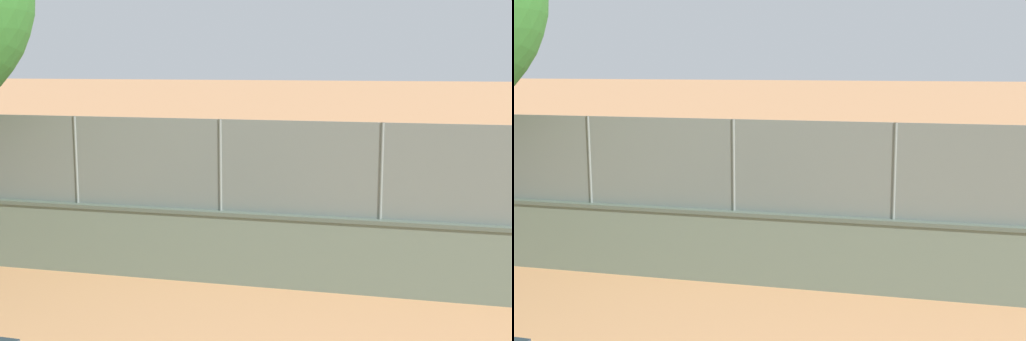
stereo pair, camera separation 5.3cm
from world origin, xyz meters
The scene contains 8 objects.
ground_plane centered at (0.00, 0.00, 0.00)m, with size 260.00×260.00×0.00m, color tan.
perimeter_wall centered at (0.62, 10.50, 0.74)m, with size 25.47×0.84×1.47m.
fence_panel_on_wall centered at (0.62, 10.50, 2.38)m, with size 25.02×0.50×1.82m.
player_crossing_court centered at (4.20, 3.84, 0.87)m, with size 1.12×0.68×1.48m.
player_at_service_line centered at (4.44, -1.29, 1.00)m, with size 1.06×0.89×1.69m.
player_foreground_swinging centered at (-4.41, -1.69, 0.99)m, with size 1.07×0.74×1.68m.
sports_ball centered at (4.85, 5.37, 0.05)m, with size 0.10×0.10×0.10m, color orange.
courtside_bench centered at (-2.29, 9.29, 0.46)m, with size 1.61×0.41×0.87m.
Camera 1 is at (-2.93, 23.14, 4.41)m, focal length 47.37 mm.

